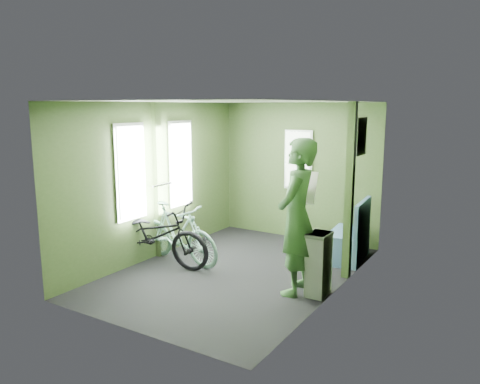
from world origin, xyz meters
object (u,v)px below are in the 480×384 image
object	(u,v)px
bicycle_black	(156,265)
waste_box	(319,264)
bicycle_mint	(179,263)
bench_seat	(349,242)
passenger	(297,217)

from	to	relation	value
bicycle_black	waste_box	world-z (taller)	waste_box
bicycle_black	bicycle_mint	world-z (taller)	bicycle_black
bicycle_black	bench_seat	xyz separation A→B (m)	(2.26, 1.67, 0.27)
passenger	bench_seat	world-z (taller)	passenger
bicycle_mint	passenger	size ratio (longest dim) A/B	0.79
passenger	waste_box	bearing A→B (deg)	94.72
passenger	waste_box	size ratio (longest dim) A/B	2.44
waste_box	bicycle_mint	bearing A→B (deg)	178.99
bicycle_mint	bicycle_black	bearing A→B (deg)	147.55
passenger	waste_box	distance (m)	0.62
bicycle_mint	bench_seat	bearing A→B (deg)	-47.82
bicycle_black	bench_seat	distance (m)	2.83
bicycle_mint	waste_box	bearing A→B (deg)	-83.54
bicycle_mint	waste_box	xyz separation A→B (m)	(2.17, -0.04, 0.39)
bench_seat	bicycle_black	bearing A→B (deg)	-148.41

